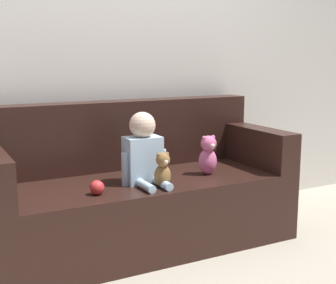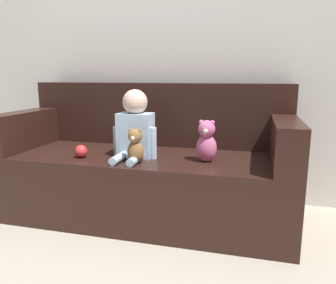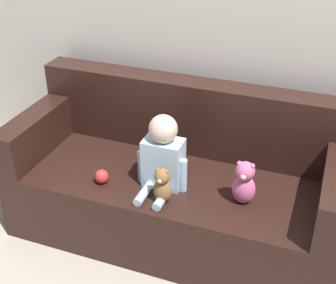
# 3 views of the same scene
# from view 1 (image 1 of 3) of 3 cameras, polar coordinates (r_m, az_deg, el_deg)

# --- Properties ---
(ground_plane) EXTENTS (12.00, 12.00, 0.00)m
(ground_plane) POSITION_cam_1_polar(r_m,az_deg,el_deg) (3.15, -3.42, -12.29)
(ground_plane) COLOR #B7AD99
(wall_back) EXTENTS (8.00, 0.05, 2.60)m
(wall_back) POSITION_cam_1_polar(r_m,az_deg,el_deg) (3.36, -7.16, 11.79)
(wall_back) COLOR silver
(wall_back) RESTS_ON ground_plane
(couch) EXTENTS (1.96, 0.81, 0.92)m
(couch) POSITION_cam_1_polar(r_m,az_deg,el_deg) (3.09, -3.90, -6.26)
(couch) COLOR black
(couch) RESTS_ON ground_plane
(person_baby) EXTENTS (0.29, 0.33, 0.44)m
(person_baby) POSITION_cam_1_polar(r_m,az_deg,el_deg) (2.84, -3.02, -1.24)
(person_baby) COLOR silver
(person_baby) RESTS_ON couch
(teddy_bear_brown) EXTENTS (0.10, 0.10, 0.21)m
(teddy_bear_brown) POSITION_cam_1_polar(r_m,az_deg,el_deg) (2.75, -0.66, -3.46)
(teddy_bear_brown) COLOR olive
(teddy_bear_brown) RESTS_ON couch
(plush_toy_side) EXTENTS (0.13, 0.12, 0.26)m
(plush_toy_side) POSITION_cam_1_polar(r_m,az_deg,el_deg) (3.07, 4.90, -1.61)
(plush_toy_side) COLOR #DB6699
(plush_toy_side) RESTS_ON couch
(toy_ball) EXTENTS (0.08, 0.08, 0.08)m
(toy_ball) POSITION_cam_1_polar(r_m,az_deg,el_deg) (2.66, -8.65, -5.51)
(toy_ball) COLOR red
(toy_ball) RESTS_ON couch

